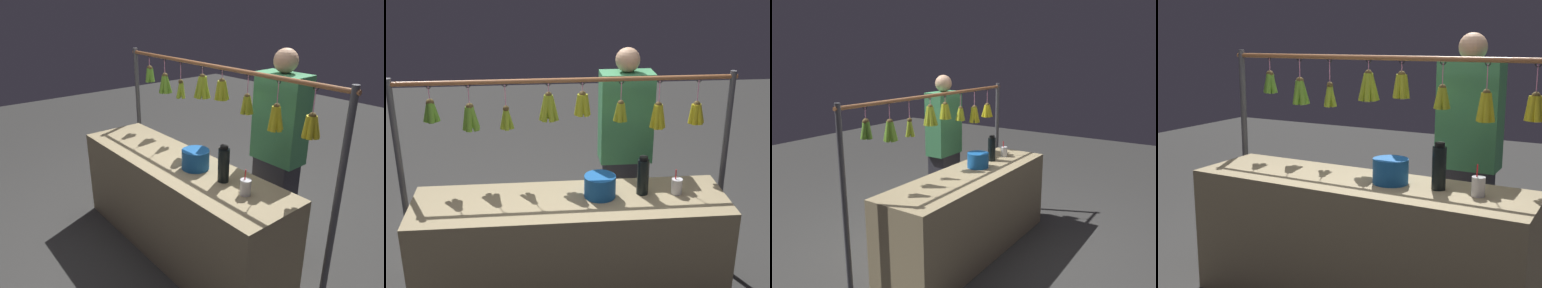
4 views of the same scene
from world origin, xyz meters
The scene contains 6 objects.
market_counter centered at (0.00, 0.00, 0.40)m, with size 2.09×0.58×0.81m, color tan.
display_rack centered at (-0.01, -0.37, 1.16)m, with size 2.39×0.13×1.56m.
water_bottle centered at (-0.49, -0.05, 0.93)m, with size 0.08×0.08×0.27m.
blue_bucket centered at (-0.20, -0.04, 0.88)m, with size 0.21×0.21×0.15m, color #1859AA.
drink_cup centered at (-0.72, -0.03, 0.86)m, with size 0.07×0.07×0.17m.
vendor_person centered at (-0.48, -0.66, 0.83)m, with size 0.40×0.22×1.68m.
Camera 4 is at (-1.42, 2.68, 1.63)m, focal length 49.35 mm.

